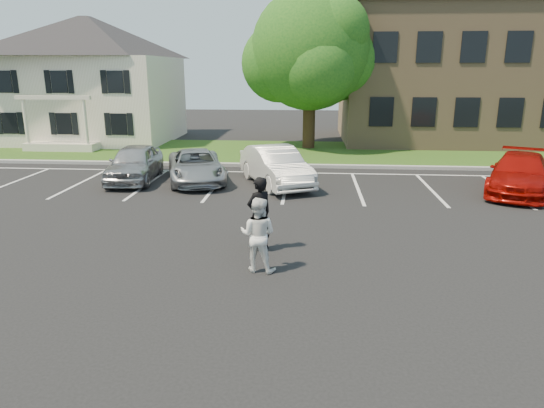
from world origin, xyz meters
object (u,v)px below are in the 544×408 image
Objects in this scene: man_black_suit at (259,214)px; office_building at (521,74)px; man_white_shirt at (258,235)px; car_silver_minivan at (196,166)px; car_red_compact at (520,174)px; car_silver_west at (135,163)px; car_white_sedan at (276,166)px; tree at (312,53)px; house at (91,80)px.

office_building is at bearing -164.54° from man_black_suit.
man_white_shirt is 9.57m from car_silver_minivan.
man_white_shirt is 12.05m from car_red_compact.
office_building is at bearing 94.57° from car_red_compact.
man_white_shirt is 0.40× the size of car_silver_west.
car_white_sedan is at bearing -77.46° from man_white_shirt.
car_red_compact is at bearing -51.47° from tree.
tree is 11.17m from car_silver_minivan.
house reaches higher than car_white_sedan.
house reaches higher than car_red_compact.
man_black_suit is 0.41× the size of car_silver_minivan.
car_white_sedan is (-1.33, -9.36, -4.58)m from tree.
man_black_suit is at bearing -74.10° from man_white_shirt.
tree is at bearing -82.44° from man_white_shirt.
car_silver_west is 5.88m from car_white_sedan.
man_black_suit is (-1.23, -16.59, -4.39)m from tree.
house is 1.17× the size of tree.
car_silver_minivan is at bearing -105.92° from man_black_suit.
house is 13.52m from car_silver_west.
car_white_sedan is at bearing -158.19° from car_red_compact.
man_white_shirt is at bearing 54.62° from man_black_suit.
car_silver_west is at bearing -59.41° from house.
man_black_suit is at bearing -82.81° from car_silver_minivan.
house is at bearing -46.55° from man_white_shirt.
house is 17.42m from car_white_sedan.
car_red_compact is (7.84, -9.85, -4.63)m from tree.
car_silver_minivan is (-3.41, 7.59, -0.32)m from man_black_suit.
man_black_suit is (12.67, -18.90, -2.87)m from house.
man_white_shirt is at bearing -57.70° from house.
car_silver_west is at bearing -44.46° from man_white_shirt.
tree is at bearing 45.91° from car_silver_west.
house is 22.94m from man_black_suit.
man_black_suit is 9.64m from car_silver_west.
office_building is 11.66× the size of man_black_suit.
house is at bearing 170.55° from tree.
office_building reaches higher than man_white_shirt.
house reaches higher than man_black_suit.
man_black_suit is at bearing -118.51° from car_red_compact.
man_black_suit is 0.44× the size of car_silver_west.
car_silver_west is (-20.30, -13.35, -3.41)m from office_building.
car_silver_west reaches higher than car_silver_minivan.
man_white_shirt reaches higher than car_silver_west.
man_black_suit reaches higher than car_white_sedan.
man_black_suit is at bearing -56.17° from house.
man_white_shirt is (12.78, -20.21, -2.96)m from house.
car_white_sedan reaches higher than car_red_compact.
man_black_suit is 1.10× the size of man_white_shirt.
house is at bearing 115.11° from car_silver_west.
tree reaches higher than car_white_sedan.
car_silver_west is 15.07m from car_red_compact.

